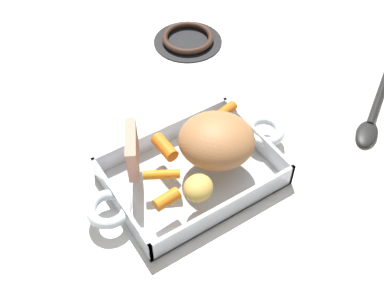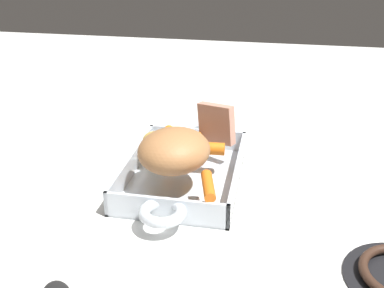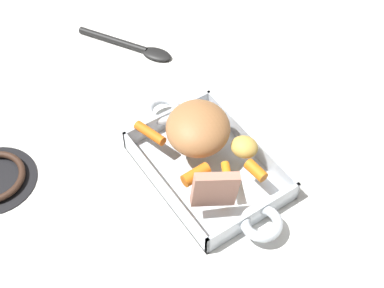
{
  "view_description": "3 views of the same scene",
  "coord_description": "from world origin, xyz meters",
  "views": [
    {
      "loc": [
        -0.28,
        -0.44,
        0.68
      ],
      "look_at": [
        0.01,
        0.01,
        0.08
      ],
      "focal_mm": 44.67,
      "sensor_mm": 36.0,
      "label": 1
    },
    {
      "loc": [
        0.74,
        0.16,
        0.43
      ],
      "look_at": [
        -0.02,
        0.01,
        0.07
      ],
      "focal_mm": 42.8,
      "sensor_mm": 36.0,
      "label": 2
    },
    {
      "loc": [
        -0.49,
        0.37,
        0.84
      ],
      "look_at": [
        0.03,
        0.02,
        0.07
      ],
      "focal_mm": 50.23,
      "sensor_mm": 36.0,
      "label": 3
    }
  ],
  "objects": [
    {
      "name": "baby_carrot_long",
      "position": [
        -0.03,
        0.05,
        0.06
      ],
      "size": [
        0.03,
        0.05,
        0.02
      ],
      "primitive_type": "cylinder",
      "rotation": [
        1.56,
        0.0,
        3.18
      ],
      "color": "orange",
      "rests_on": "roasting_dish"
    },
    {
      "name": "baby_carrot_northeast",
      "position": [
        -0.06,
        -0.0,
        0.05
      ],
      "size": [
        0.06,
        0.04,
        0.02
      ],
      "primitive_type": "cylinder",
      "rotation": [
        1.53,
        0.0,
        4.23
      ],
      "color": "orange",
      "rests_on": "roasting_dish"
    },
    {
      "name": "baby_carrot_southeast",
      "position": [
        -0.08,
        -0.05,
        0.06
      ],
      "size": [
        0.04,
        0.02,
        0.02
      ],
      "primitive_type": "cylinder",
      "rotation": [
        1.58,
        0.0,
        4.79
      ],
      "color": "orange",
      "rests_on": "roasting_dish"
    },
    {
      "name": "potato_golden_small",
      "position": [
        -0.03,
        -0.06,
        0.06
      ],
      "size": [
        0.07,
        0.07,
        0.03
      ],
      "primitive_type": "ellipsoid",
      "rotation": [
        0.0,
        0.0,
        5.23
      ],
      "color": "gold",
      "rests_on": "roasting_dish"
    },
    {
      "name": "roast_slice_thin",
      "position": [
        -0.09,
        0.05,
        0.08
      ],
      "size": [
        0.05,
        0.08,
        0.08
      ],
      "primitive_type": "cube",
      "rotation": [
        -0.1,
        0.0,
        2.65
      ],
      "color": "tan",
      "rests_on": "roasting_dish"
    },
    {
      "name": "pork_roast",
      "position": [
        0.04,
        -0.01,
        0.08
      ],
      "size": [
        0.18,
        0.17,
        0.07
      ],
      "primitive_type": "ellipsoid",
      "rotation": [
        0.0,
        0.0,
        5.67
      ],
      "color": "#A76F42",
      "rests_on": "roasting_dish"
    },
    {
      "name": "baby_carrot_center_right",
      "position": [
        0.1,
        0.06,
        0.06
      ],
      "size": [
        0.07,
        0.04,
        0.02
      ],
      "primitive_type": "cylinder",
      "rotation": [
        1.63,
        0.0,
        1.82
      ],
      "color": "orange",
      "rests_on": "roasting_dish"
    },
    {
      "name": "roasting_dish",
      "position": [
        0.0,
        0.0,
        0.02
      ],
      "size": [
        0.4,
        0.21,
        0.05
      ],
      "color": "silver",
      "rests_on": "ground_plane"
    },
    {
      "name": "ground_plane",
      "position": [
        0.0,
        0.0,
        0.0
      ],
      "size": [
        2.37,
        2.37,
        0.0
      ],
      "primitive_type": "plane",
      "color": "white"
    }
  ]
}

